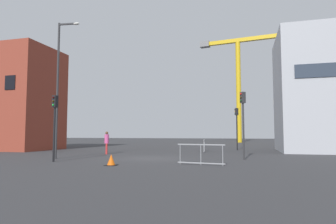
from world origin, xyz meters
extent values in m
plane|color=#333335|center=(0.00, 0.00, 0.00)|extent=(160.00, 160.00, 0.00)
cube|color=brown|center=(-16.93, 6.00, 5.08)|extent=(8.92, 6.09, 10.17)
cube|color=black|center=(-14.25, 2.93, 6.19)|extent=(1.10, 0.06, 1.30)
cylinder|color=gold|center=(4.86, 36.81, 9.34)|extent=(0.90, 0.90, 18.68)
cube|color=gold|center=(8.30, 36.34, 19.08)|extent=(19.73, 3.35, 0.70)
cube|color=slate|center=(-1.42, 37.66, 19.08)|extent=(1.94, 1.43, 1.10)
cylinder|color=#2D2D30|center=(-5.79, -1.89, 4.50)|extent=(0.14, 0.14, 8.99)
cube|color=#2D2D30|center=(-5.18, -1.82, 8.89)|extent=(1.23, 0.23, 0.10)
ellipsoid|color=silver|center=(-4.57, -1.76, 8.87)|extent=(0.44, 0.24, 0.16)
cylinder|color=black|center=(-4.62, -3.67, 1.57)|extent=(0.12, 0.12, 3.14)
cube|color=black|center=(-4.62, -3.67, 3.49)|extent=(0.24, 0.28, 0.70)
sphere|color=#390605|center=(-4.62, -3.85, 3.71)|extent=(0.11, 0.11, 0.11)
sphere|color=#3C2905|center=(-4.62, -3.85, 3.49)|extent=(0.11, 0.11, 0.11)
sphere|color=green|center=(-4.62, -3.85, 3.27)|extent=(0.11, 0.11, 0.11)
cylinder|color=#2D2D30|center=(5.98, 0.53, 1.77)|extent=(0.12, 0.12, 3.54)
cube|color=#2D2D30|center=(5.98, 0.53, 3.89)|extent=(0.37, 0.37, 0.70)
sphere|color=red|center=(5.86, 0.41, 4.11)|extent=(0.11, 0.11, 0.11)
sphere|color=#3C2905|center=(5.86, 0.41, 3.89)|extent=(0.11, 0.11, 0.11)
sphere|color=#07330F|center=(5.86, 0.41, 3.67)|extent=(0.11, 0.11, 0.11)
cylinder|color=black|center=(5.25, 11.15, 1.72)|extent=(0.12, 0.12, 3.43)
cube|color=black|center=(5.25, 11.15, 3.78)|extent=(0.34, 0.31, 0.70)
sphere|color=#390605|center=(5.09, 11.19, 4.00)|extent=(0.11, 0.11, 0.11)
sphere|color=#F2A514|center=(5.09, 11.19, 3.78)|extent=(0.11, 0.11, 0.11)
sphere|color=#07330F|center=(5.09, 11.19, 3.56)|extent=(0.11, 0.11, 0.11)
cylinder|color=red|center=(-4.59, 2.83, 0.42)|extent=(0.14, 0.14, 0.85)
cylinder|color=red|center=(-4.48, 2.65, 0.42)|extent=(0.14, 0.14, 0.85)
cylinder|color=#D14C8C|center=(-4.53, 2.74, 1.20)|extent=(0.34, 0.34, 0.71)
sphere|color=brown|center=(-4.53, 2.74, 1.67)|extent=(0.23, 0.23, 0.23)
cube|color=#B2B5BA|center=(2.49, 7.66, 1.05)|extent=(0.35, 2.34, 0.06)
cube|color=#B2B5BA|center=(2.49, 7.66, 0.10)|extent=(0.35, 2.34, 0.06)
cylinder|color=#B2B5BA|center=(2.62, 6.61, 0.53)|extent=(0.04, 0.04, 1.05)
cylinder|color=#B2B5BA|center=(2.49, 7.66, 0.53)|extent=(0.04, 0.04, 1.05)
cylinder|color=#B2B5BA|center=(2.36, 8.70, 0.53)|extent=(0.04, 0.04, 1.05)
cube|color=gray|center=(3.86, -3.18, 1.05)|extent=(2.52, 0.39, 0.06)
cube|color=gray|center=(3.86, -3.18, 0.10)|extent=(2.52, 0.39, 0.06)
cylinder|color=gray|center=(2.73, -3.03, 0.53)|extent=(0.04, 0.04, 1.05)
cylinder|color=gray|center=(3.86, -3.18, 0.53)|extent=(0.04, 0.04, 1.05)
cylinder|color=gray|center=(4.99, -3.33, 0.53)|extent=(0.04, 0.04, 1.05)
cube|color=black|center=(-0.52, -4.60, 0.01)|extent=(0.56, 0.56, 0.03)
cone|color=#E55B0F|center=(-0.52, -4.60, 0.28)|extent=(0.43, 0.43, 0.57)
camera|label=1|loc=(6.18, -18.27, 1.62)|focal=31.11mm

